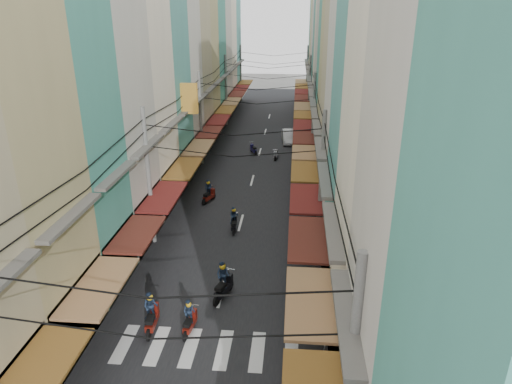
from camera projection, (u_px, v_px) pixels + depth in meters
The scene contains 15 objects.
ground at pixel (228, 272), 24.43m from camera, with size 160.00×160.00×0.00m, color slate.
road at pixel (258, 158), 42.90m from camera, with size 10.00×80.00×0.02m, color black.
sidewalk_left at pixel (190, 156), 43.42m from camera, with size 3.00×80.00×0.06m, color slate.
sidewalk_right at pixel (328, 160), 42.38m from camera, with size 3.00×80.00×0.06m, color slate.
crosswalk at pixel (207, 348), 18.87m from camera, with size 7.55×2.40×0.01m.
building_row_left at pixel (157, 53), 36.71m from camera, with size 7.80×67.67×23.70m.
building_row_right at pixel (356, 60), 35.47m from camera, with size 7.80×68.98×22.59m.
utility_poles at pixel (253, 98), 35.84m from camera, with size 10.20×66.13×8.20m.
white_car at pixel (289, 142), 48.08m from camera, with size 4.52×1.77×1.60m, color silver.
bicycle at pixel (345, 253), 26.30m from camera, with size 0.59×1.57×1.08m, color black.
moving_scooters at pixel (226, 237), 26.98m from camera, with size 6.95×28.18×1.95m.
parked_scooters at pixel (313, 314), 20.27m from camera, with size 13.41×12.94×1.01m.
pedestrians at pixel (149, 249), 24.65m from camera, with size 12.93×25.09×2.17m.
market_umbrella at pixel (357, 301), 18.63m from camera, with size 2.13×2.13×2.24m.
traffic_sign at pixel (326, 319), 17.50m from camera, with size 0.10×0.61×2.80m.
Camera 1 is at (3.33, -20.85, 13.10)m, focal length 32.00 mm.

